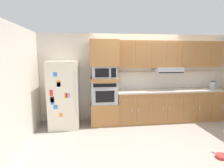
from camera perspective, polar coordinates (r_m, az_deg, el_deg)
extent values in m
plane|color=#9E9389|center=(4.53, 10.94, -15.56)|extent=(9.60, 9.60, 0.00)
cube|color=beige|center=(5.21, 7.61, 2.21)|extent=(6.20, 0.12, 2.50)
cube|color=beige|center=(4.21, -27.60, -0.52)|extent=(0.12, 7.10, 2.50)
cube|color=silver|center=(4.73, -15.53, -3.34)|extent=(0.76, 0.70, 1.76)
cylinder|color=silver|center=(4.32, -11.95, -3.07)|extent=(0.02, 0.02, 1.10)
cube|color=black|center=(4.45, -19.19, -4.88)|extent=(0.09, 0.01, 0.14)
cube|color=white|center=(4.34, -17.17, -0.35)|extent=(0.11, 0.01, 0.14)
cube|color=orange|center=(4.52, -16.54, -9.80)|extent=(0.07, 0.01, 0.10)
cube|color=orange|center=(4.37, -15.06, -3.74)|extent=(0.06, 0.01, 0.13)
cube|color=orange|center=(4.34, -17.23, 0.09)|extent=(0.09, 0.01, 0.15)
cube|color=#337FDB|center=(4.46, -19.10, -5.46)|extent=(0.07, 0.01, 0.16)
cube|color=#337FDB|center=(4.32, -18.29, 3.02)|extent=(0.09, 0.01, 0.10)
cube|color=pink|center=(4.36, -14.34, -3.67)|extent=(0.09, 0.01, 0.11)
cube|color=red|center=(4.41, -19.46, -2.80)|extent=(0.08, 0.01, 0.15)
cube|color=#337FDB|center=(4.48, -18.17, -7.24)|extent=(0.10, 0.01, 0.10)
cube|color=#A8703D|center=(4.92, -2.57, -9.53)|extent=(0.74, 0.62, 0.60)
cube|color=#A8AAAF|center=(4.76, -2.62, -2.68)|extent=(0.70, 0.58, 0.60)
cube|color=black|center=(4.49, -2.32, -4.23)|extent=(0.49, 0.01, 0.30)
cube|color=black|center=(4.42, -2.34, -0.45)|extent=(0.59, 0.01, 0.09)
cylinder|color=#A8AAAF|center=(4.42, -2.31, -1.84)|extent=(0.56, 0.02, 0.02)
cube|color=#A8703D|center=(4.70, -2.65, 1.49)|extent=(0.74, 0.62, 0.10)
cube|color=#A8AAAF|center=(4.67, -2.67, 4.04)|extent=(0.64, 0.53, 0.32)
cube|color=black|center=(4.40, -3.32, 3.69)|extent=(0.35, 0.01, 0.22)
cube|color=black|center=(4.43, 0.52, 3.75)|extent=(0.13, 0.01, 0.24)
cube|color=#A8703D|center=(4.65, -2.72, 10.18)|extent=(0.74, 0.62, 0.68)
cube|color=#A8703D|center=(5.37, 18.37, -6.82)|extent=(3.09, 0.60, 0.88)
cube|color=#9A6738|center=(4.67, 5.05, -8.60)|extent=(0.37, 0.01, 0.70)
cylinder|color=#BCBCC1|center=(4.68, 6.69, -8.57)|extent=(0.01, 0.01, 0.12)
cube|color=#9A6738|center=(4.77, 10.28, -8.29)|extent=(0.37, 0.01, 0.70)
cylinder|color=#BCBCC1|center=(4.72, 8.79, -8.44)|extent=(0.01, 0.01, 0.12)
cube|color=#9A6738|center=(4.92, 15.24, -7.93)|extent=(0.37, 0.01, 0.70)
cylinder|color=#BCBCC1|center=(4.96, 16.73, -7.87)|extent=(0.01, 0.01, 0.12)
cube|color=#9A6738|center=(5.10, 19.86, -7.55)|extent=(0.37, 0.01, 0.70)
cylinder|color=#BCBCC1|center=(5.03, 18.58, -7.71)|extent=(0.01, 0.01, 0.12)
cube|color=#9A6738|center=(5.31, 24.14, -7.15)|extent=(0.37, 0.01, 0.70)
cylinder|color=#BCBCC1|center=(5.37, 25.44, -7.07)|extent=(0.01, 0.01, 0.12)
cube|color=#9A6738|center=(5.55, 28.06, -6.75)|extent=(0.37, 0.01, 0.70)
cylinder|color=#BCBCC1|center=(5.46, 27.01, -6.91)|extent=(0.01, 0.01, 0.12)
cube|color=#9A6738|center=(5.81, 31.64, -6.35)|extent=(0.37, 0.01, 0.70)
cylinder|color=#BCBCC1|center=(5.88, 32.74, -6.27)|extent=(0.01, 0.01, 0.12)
cube|color=#BCB2A3|center=(5.26, 18.63, -2.00)|extent=(3.13, 0.64, 0.04)
cube|color=silver|center=(5.47, 17.49, 1.36)|extent=(3.13, 0.02, 0.50)
cube|color=#A8703D|center=(5.28, 18.62, 9.30)|extent=(3.09, 0.34, 0.74)
cube|color=#A8AAAF|center=(5.20, 17.90, 4.48)|extent=(0.76, 0.48, 0.14)
cube|color=black|center=(5.01, 18.92, 3.62)|extent=(0.72, 0.04, 0.02)
cube|color=#9A6738|center=(4.69, 4.64, 9.79)|extent=(0.37, 0.01, 0.63)
cube|color=#9A6738|center=(4.80, 9.88, 9.68)|extent=(0.37, 0.01, 0.63)
cube|color=#9A6738|center=(4.94, 14.83, 9.49)|extent=(0.37, 0.01, 0.63)
cube|color=#9A6738|center=(5.12, 19.47, 9.26)|extent=(0.37, 0.01, 0.63)
cube|color=#9A6738|center=(5.33, 23.77, 8.99)|extent=(0.37, 0.01, 0.63)
cube|color=#9A6738|center=(5.57, 27.71, 8.70)|extent=(0.37, 0.01, 0.63)
cube|color=#9A6738|center=(5.83, 31.30, 8.40)|extent=(0.37, 0.01, 0.63)
cylinder|color=yellow|center=(5.76, 26.55, -1.21)|extent=(0.10, 0.07, 0.03)
cylinder|color=silver|center=(5.71, 27.54, -1.37)|extent=(0.11, 0.07, 0.01)
cylinder|color=#A8AAAF|center=(5.87, 30.31, -0.37)|extent=(0.17, 0.17, 0.22)
cylinder|color=black|center=(5.86, 30.40, 0.79)|extent=(0.10, 0.10, 0.02)
cylinder|color=red|center=(4.06, 32.51, -19.55)|extent=(0.20, 0.20, 0.06)
cylinder|color=brown|center=(4.06, 32.52, -19.44)|extent=(0.15, 0.15, 0.03)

